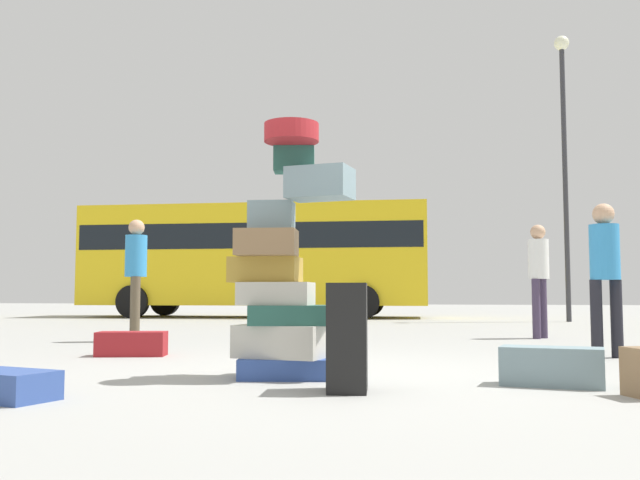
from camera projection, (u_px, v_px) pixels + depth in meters
ground_plane at (325, 376)px, 5.62m from camera, size 80.00×80.00×0.00m
suitcase_tower at (285, 277)px, 5.53m from camera, size 0.99×0.68×2.00m
suitcase_slate_foreground_far at (552, 367)px, 4.98m from camera, size 0.74×0.41×0.28m
suitcase_maroon_white_trunk at (132, 344)px, 7.42m from camera, size 0.77×0.49×0.26m
suitcase_black_behind_tower at (347, 337)px, 4.72m from camera, size 0.31×0.41×0.73m
suitcase_navy_foreground_near at (1, 385)px, 4.33m from camera, size 0.75×0.52×0.18m
person_bearded_onlooker at (605, 265)px, 7.25m from camera, size 0.33×0.30×1.60m
person_tourist_with_camera at (136, 268)px, 9.74m from camera, size 0.30×0.31×1.69m
person_passerby_in_red at (539, 270)px, 10.42m from camera, size 0.30×0.31×1.69m
parked_bus at (256, 253)px, 20.17m from camera, size 9.91×3.27×3.15m
lamp_post at (564, 137)px, 17.01m from camera, size 0.36×0.36×6.99m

